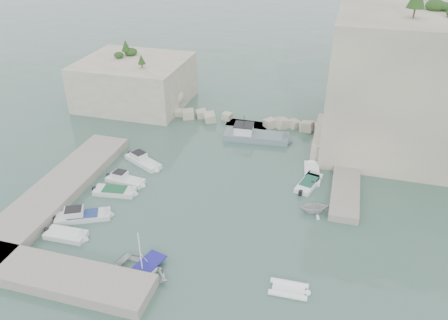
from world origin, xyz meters
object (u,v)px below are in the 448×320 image
(motorboat_a, at_px, (143,164))
(tender_east_c, at_px, (312,175))
(inflatable_dinghy, at_px, (288,291))
(work_boat, at_px, (256,139))
(tender_east_a, at_px, (314,212))
(tender_east_d, at_px, (329,159))
(motorboat_c, at_px, (115,193))
(rowboat, at_px, (143,274))
(tender_east_b, at_px, (308,185))
(motorboat_e, at_px, (67,237))
(motorboat_b, at_px, (126,182))
(motorboat_d, at_px, (84,218))

(motorboat_a, relative_size, tender_east_c, 1.10)
(inflatable_dinghy, bearing_deg, work_boat, 105.97)
(tender_east_a, height_order, tender_east_d, tender_east_d)
(motorboat_c, xyz_separation_m, rowboat, (8.18, -10.39, 0.00))
(rowboat, relative_size, tender_east_c, 0.99)
(work_boat, bearing_deg, motorboat_a, -144.49)
(motorboat_c, bearing_deg, tender_east_b, 11.64)
(motorboat_e, height_order, tender_east_b, same)
(inflatable_dinghy, height_order, tender_east_d, tender_east_d)
(work_boat, bearing_deg, motorboat_e, -122.61)
(motorboat_e, relative_size, tender_east_d, 0.90)
(motorboat_b, distance_m, rowboat, 15.04)
(motorboat_a, xyz_separation_m, inflatable_dinghy, (20.33, -15.72, 0.00))
(motorboat_a, xyz_separation_m, tender_east_d, (22.03, 7.50, 0.00))
(inflatable_dinghy, bearing_deg, motorboat_b, 149.47)
(motorboat_b, xyz_separation_m, tender_east_a, (21.41, 0.18, 0.00))
(motorboat_d, bearing_deg, motorboat_e, -116.17)
(motorboat_d, height_order, rowboat, motorboat_d)
(tender_east_c, bearing_deg, tender_east_d, -28.34)
(inflatable_dinghy, relative_size, tender_east_c, 0.66)
(motorboat_c, distance_m, motorboat_e, 8.02)
(motorboat_c, bearing_deg, motorboat_d, -108.96)
(motorboat_b, distance_m, motorboat_c, 2.31)
(motorboat_a, distance_m, tender_east_b, 20.20)
(motorboat_a, relative_size, motorboat_c, 1.16)
(tender_east_b, relative_size, work_boat, 0.53)
(motorboat_d, distance_m, tender_east_b, 24.73)
(motorboat_b, bearing_deg, tender_east_d, 33.89)
(motorboat_e, relative_size, work_boat, 0.46)
(motorboat_b, relative_size, tender_east_d, 1.02)
(motorboat_c, height_order, tender_east_a, tender_east_a)
(inflatable_dinghy, height_order, tender_east_a, tender_east_a)
(motorboat_d, height_order, work_boat, work_boat)
(motorboat_a, height_order, inflatable_dinghy, motorboat_a)
(tender_east_d, height_order, work_boat, work_boat)
(tender_east_b, bearing_deg, tender_east_a, -151.82)
(motorboat_b, relative_size, rowboat, 0.94)
(tender_east_a, xyz_separation_m, tender_east_d, (0.76, 11.80, 0.00))
(motorboat_a, distance_m, motorboat_b, 4.49)
(motorboat_a, distance_m, tender_east_a, 21.71)
(motorboat_a, height_order, motorboat_b, same)
(tender_east_b, xyz_separation_m, work_boat, (-8.13, 9.48, 0.00))
(motorboat_d, bearing_deg, rowboat, -56.67)
(motorboat_d, xyz_separation_m, tender_east_c, (21.51, 14.71, 0.00))
(motorboat_d, relative_size, work_boat, 0.63)
(motorboat_e, distance_m, tender_east_d, 32.18)
(motorboat_c, bearing_deg, rowboat, -60.12)
(tender_east_d, bearing_deg, inflatable_dinghy, -168.51)
(motorboat_d, distance_m, rowboat, 10.61)
(motorboat_c, bearing_deg, motorboat_e, -105.11)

